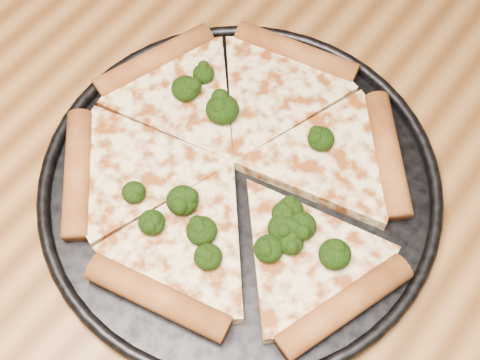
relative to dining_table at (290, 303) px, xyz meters
The scene contains 4 objects.
dining_table is the anchor object (origin of this frame).
pizza_pan 0.14m from the dining_table, 159.42° to the left, with size 0.37×0.37×0.02m.
pizza 0.15m from the dining_table, 157.21° to the left, with size 0.35×0.33×0.02m.
broccoli_florets 0.14m from the dining_table, 164.39° to the left, with size 0.24×0.18×0.02m.
Camera 1 is at (0.09, -0.20, 1.32)m, focal length 51.85 mm.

